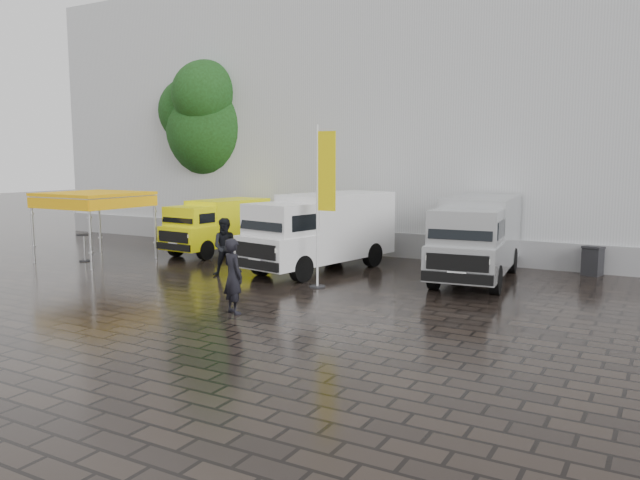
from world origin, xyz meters
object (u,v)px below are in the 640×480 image
object	(u,v)px
flagpole	(323,198)
cocktail_table	(85,248)
van_silver	(477,239)
van_yellow	(217,227)
wheelie_bin	(593,261)
person_front	(233,276)
van_white	(320,233)
person_tent	(226,247)
canopy_tent	(93,196)

from	to	relation	value
flagpole	cocktail_table	xyz separation A→B (m)	(-10.56, -0.16, -2.26)
van_silver	van_yellow	bearing A→B (deg)	171.86
van_silver	wheelie_bin	size ratio (longest dim) A/B	6.17
van_yellow	van_silver	distance (m)	11.16
flagpole	person_front	world-z (taller)	flagpole
van_white	person_front	xyz separation A→B (m)	(1.14, -6.54, -0.39)
van_silver	person_tent	bearing A→B (deg)	-161.45
flagpole	wheelie_bin	distance (m)	9.74
van_silver	flagpole	world-z (taller)	flagpole
van_yellow	wheelie_bin	bearing A→B (deg)	13.80
canopy_tent	person_front	xyz separation A→B (m)	(9.94, -4.10, -1.54)
cocktail_table	wheelie_bin	size ratio (longest dim) A/B	1.05
person_tent	van_white	bearing A→B (deg)	16.19
cocktail_table	wheelie_bin	bearing A→B (deg)	20.36
van_silver	van_white	bearing A→B (deg)	-175.42
van_yellow	van_silver	size ratio (longest dim) A/B	0.78
van_yellow	wheelie_bin	size ratio (longest dim) A/B	4.82
van_white	van_silver	distance (m)	5.42
van_white	van_silver	size ratio (longest dim) A/B	1.01
wheelie_bin	van_silver	bearing A→B (deg)	-124.28
van_white	canopy_tent	distance (m)	9.20
van_yellow	flagpole	xyz separation A→B (m)	(7.37, -4.02, 1.66)
van_white	van_yellow	bearing A→B (deg)	177.31
flagpole	cocktail_table	world-z (taller)	flagpole
van_yellow	canopy_tent	bearing A→B (deg)	-123.09
van_yellow	cocktail_table	size ratio (longest dim) A/B	4.60
van_yellow	van_white	size ratio (longest dim) A/B	0.77
cocktail_table	person_tent	world-z (taller)	person_tent
van_yellow	van_white	world-z (taller)	van_white
van_silver	flagpole	distance (m)	5.40
van_silver	person_tent	world-z (taller)	van_silver
person_front	flagpole	bearing A→B (deg)	-71.05
flagpole	wheelie_bin	bearing A→B (deg)	42.17
person_tent	van_silver	bearing A→B (deg)	-6.75
van_silver	person_tent	distance (m)	8.36
canopy_tent	flagpole	xyz separation A→B (m)	(10.35, -0.16, 0.26)
van_white	van_silver	xyz separation A→B (m)	(5.33, 0.98, -0.02)
canopy_tent	wheelie_bin	xyz separation A→B (m)	(17.37, 6.20, -2.02)
van_silver	cocktail_table	xyz separation A→B (m)	(-14.34, -3.75, -0.82)
van_yellow	canopy_tent	world-z (taller)	canopy_tent
canopy_tent	wheelie_bin	size ratio (longest dim) A/B	3.38
cocktail_table	canopy_tent	bearing A→B (deg)	57.06
person_front	person_tent	size ratio (longest dim) A/B	0.99
van_yellow	cocktail_table	xyz separation A→B (m)	(-3.19, -4.19, -0.59)
flagpole	cocktail_table	distance (m)	10.80
flagpole	person_front	xyz separation A→B (m)	(-0.41, -3.94, -1.81)
van_yellow	van_silver	world-z (taller)	van_silver
van_silver	wheelie_bin	world-z (taller)	van_silver
flagpole	person_front	distance (m)	4.36
wheelie_bin	person_tent	xyz separation A→B (m)	(-10.85, -6.23, 0.48)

